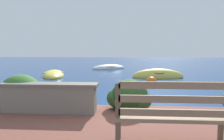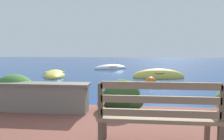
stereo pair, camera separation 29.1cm
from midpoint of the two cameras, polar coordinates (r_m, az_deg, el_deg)
ground_plane at (r=4.93m, az=2.39°, el=-12.51°), size 80.00×80.00×0.00m
park_bench at (r=2.80m, az=14.35°, el=-11.72°), size 1.56×0.48×0.93m
stone_wall at (r=4.55m, az=-19.22°, el=-7.38°), size 2.09×0.39×0.62m
hedge_clump_far_left at (r=5.12m, az=-26.24°, el=-5.99°), size 1.13×0.81×0.77m
hedge_clump_left at (r=4.48m, az=3.03°, el=-7.54°), size 1.00×0.72×0.68m
rowboat_nearest at (r=11.49m, az=12.26°, el=-1.82°), size 2.93×1.08×0.90m
rowboat_mid at (r=12.47m, az=-16.98°, el=-1.44°), size 2.06×3.20×0.64m
rowboat_far at (r=16.71m, az=-1.49°, el=0.54°), size 3.10×2.49×0.66m
mooring_buoy at (r=9.45m, az=10.34°, el=-3.30°), size 0.53×0.53×0.48m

